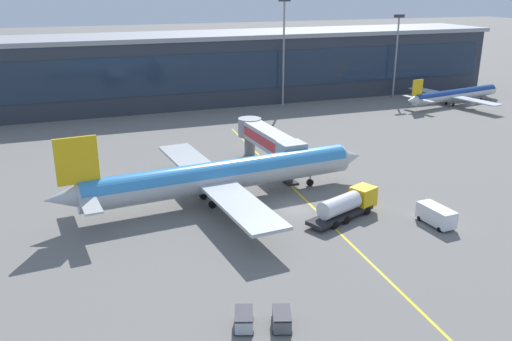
% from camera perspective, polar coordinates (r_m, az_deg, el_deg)
% --- Properties ---
extents(ground_plane, '(700.00, 700.00, 0.00)m').
position_cam_1_polar(ground_plane, '(70.06, 4.14, -4.12)').
color(ground_plane, slate).
extents(apron_lead_in_line, '(4.88, 79.89, 0.01)m').
position_cam_1_polar(apron_lead_in_line, '(72.76, 5.38, -3.24)').
color(apron_lead_in_line, yellow).
rests_on(apron_lead_in_line, ground_plane).
extents(terminal_building, '(157.68, 20.47, 16.46)m').
position_cam_1_polar(terminal_building, '(134.94, -6.10, 10.74)').
color(terminal_building, '#2D333D').
rests_on(terminal_building, ground_plane).
extents(main_airliner, '(44.42, 35.40, 11.01)m').
position_cam_1_polar(main_airliner, '(71.29, -3.73, -0.56)').
color(main_airliner, '#B2B7BC').
rests_on(main_airliner, ground_plane).
extents(jet_bridge, '(4.64, 19.25, 6.33)m').
position_cam_1_polar(jet_bridge, '(84.65, 1.21, 3.37)').
color(jet_bridge, '#B2B7BC').
rests_on(jet_bridge, ground_plane).
extents(fuel_tanker, '(10.96, 6.33, 3.25)m').
position_cam_1_polar(fuel_tanker, '(67.76, 9.58, -3.57)').
color(fuel_tanker, '#232326').
rests_on(fuel_tanker, ground_plane).
extents(crew_van, '(2.45, 5.14, 2.30)m').
position_cam_1_polar(crew_van, '(68.49, 18.58, -4.48)').
color(crew_van, white).
rests_on(crew_van, ground_plane).
extents(baggage_cart_0, '(2.33, 3.01, 1.48)m').
position_cam_1_polar(baggage_cart_0, '(47.15, -1.30, -15.48)').
color(baggage_cart_0, '#B2B7BC').
rests_on(baggage_cart_0, ground_plane).
extents(baggage_cart_1, '(2.33, 3.01, 1.48)m').
position_cam_1_polar(baggage_cart_1, '(47.23, 2.74, -15.43)').
color(baggage_cart_1, '#595B60').
rests_on(baggage_cart_1, ground_plane).
extents(commuter_jet_far, '(31.56, 25.45, 7.20)m').
position_cam_1_polar(commuter_jet_far, '(139.36, 20.28, 7.55)').
color(commuter_jet_far, silver).
rests_on(commuter_jet_far, ground_plane).
extents(apron_light_mast_1, '(2.80, 0.50, 20.59)m').
position_cam_1_polar(apron_light_mast_1, '(143.59, 14.64, 12.34)').
color(apron_light_mast_1, gray).
rests_on(apron_light_mast_1, ground_plane).
extents(apron_light_mast_2, '(2.80, 0.50, 24.72)m').
position_cam_1_polar(apron_light_mast_2, '(128.46, 2.95, 13.16)').
color(apron_light_mast_2, gray).
rests_on(apron_light_mast_2, ground_plane).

